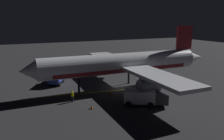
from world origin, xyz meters
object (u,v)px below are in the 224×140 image
Objects in this scene: ground_crew_worker at (72,96)px; traffic_cone_near_left at (110,93)px; catering_truck at (144,98)px; traffic_cone_near_right at (92,107)px; baggage_truck at (57,77)px; airliner at (125,64)px.

traffic_cone_near_left is (0.68, -6.59, -0.64)m from ground_crew_worker.
traffic_cone_near_right is (2.02, 7.27, -0.91)m from catering_truck.
baggage_truck reaches higher than traffic_cone_near_left.
catering_truck is 11.42× the size of traffic_cone_near_right.
baggage_truck is 0.97× the size of catering_truck.
baggage_truck is 11.12× the size of traffic_cone_near_left.
catering_truck is at bearing -160.65° from traffic_cone_near_left.
baggage_truck is 12.40m from traffic_cone_near_left.
baggage_truck is 11.12× the size of traffic_cone_near_right.
airliner is 13.68m from baggage_truck.
catering_truck is 10.66m from ground_crew_worker.
ground_crew_worker is (-11.20, 0.11, -0.36)m from baggage_truck.
traffic_cone_near_right is (-6.87, 9.01, -4.10)m from airliner.
ground_crew_worker is at bearing 179.41° from baggage_truck.
airliner is 64.26× the size of traffic_cone_near_right.
catering_truck is (-17.07, -8.78, -0.09)m from baggage_truck.
traffic_cone_near_left is at bearing 19.35° from catering_truck.
airliner reaches higher than ground_crew_worker.
traffic_cone_near_right is at bearing 127.35° from airliner.
baggage_truck is at bearing 31.63° from traffic_cone_near_left.
traffic_cone_near_right is at bearing 132.38° from traffic_cone_near_left.
airliner is 5.78× the size of baggage_truck.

